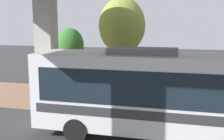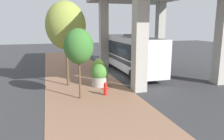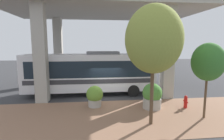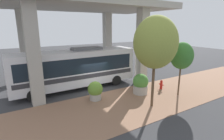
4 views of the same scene
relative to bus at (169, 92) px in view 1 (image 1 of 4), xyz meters
name	(u,v)px [view 1 (image 1 of 4)]	position (x,y,z in m)	size (l,w,h in m)	color
ground_plane	(144,119)	(-2.23, -1.31, -2.06)	(80.00, 80.00, 0.00)	#38383A
sidewalk_strip	(151,103)	(-5.23, -1.31, -2.05)	(6.00, 40.00, 0.02)	#936B51
bus	(169,92)	(0.00, 0.00, 0.00)	(2.64, 11.19, 3.80)	silver
fire_hydrant	(63,94)	(-4.30, -6.60, -1.61)	(0.49, 0.24, 0.89)	red
planter_front	(165,100)	(-3.33, -0.33, -1.29)	(1.19, 1.19, 1.50)	#ADA89E
planter_middle	(99,90)	(-4.13, -4.25, -1.19)	(1.33, 1.33, 1.77)	#ADA89E
street_tree_near	(70,45)	(-6.04, -6.81, 1.31)	(1.83, 1.83, 4.48)	brown
street_tree_far	(122,26)	(-6.48, -3.38, 2.57)	(2.98, 2.98, 6.43)	brown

